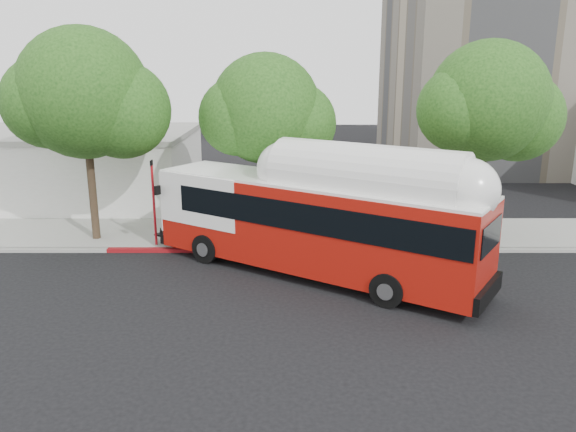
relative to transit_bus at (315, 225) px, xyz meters
name	(u,v)px	position (x,y,z in m)	size (l,w,h in m)	color
ground	(287,285)	(-1.06, -1.17, -2.00)	(120.00, 120.00, 0.00)	black
sidewalk	(287,233)	(-1.06, 5.33, -1.93)	(60.00, 5.00, 0.15)	gray
curb_strip	(287,250)	(-1.06, 2.73, -1.93)	(60.00, 0.30, 0.15)	gray
red_curb_segment	(220,250)	(-4.06, 2.73, -1.92)	(10.00, 0.32, 0.16)	maroon
street_tree_left	(95,98)	(-9.59, 4.39, 4.60)	(6.67, 5.80, 9.74)	#2D2116
street_tree_mid	(274,113)	(-1.65, 4.89, 3.90)	(5.75, 5.00, 8.62)	#2D2116
street_tree_right	(497,106)	(8.38, 4.69, 4.25)	(6.21, 5.40, 9.18)	#2D2116
low_commercial_bldg	(58,165)	(-15.06, 12.83, 0.15)	(16.20, 10.20, 4.25)	silver
transit_bus	(315,225)	(0.00, 0.00, 0.00)	(13.47, 10.02, 4.28)	#9D130A
signal_pole	(154,204)	(-7.01, 3.32, 0.06)	(0.11, 0.38, 4.01)	red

